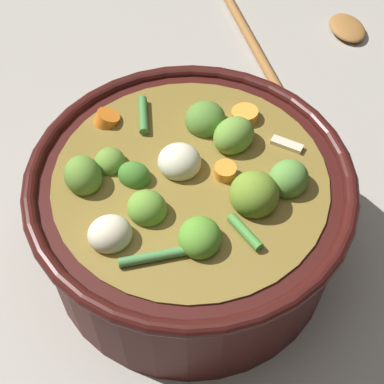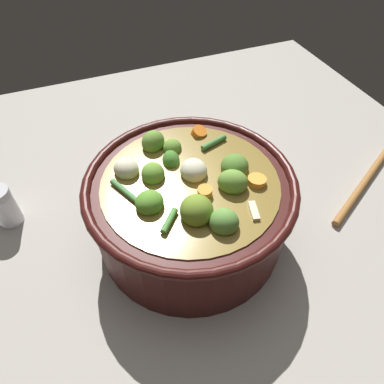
# 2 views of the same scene
# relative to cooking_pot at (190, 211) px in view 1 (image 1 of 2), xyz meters

# --- Properties ---
(ground_plane) EXTENTS (1.10, 1.10, 0.00)m
(ground_plane) POSITION_rel_cooking_pot_xyz_m (-0.00, -0.00, -0.07)
(ground_plane) COLOR #9E998E
(cooking_pot) EXTENTS (0.30, 0.30, 0.15)m
(cooking_pot) POSITION_rel_cooking_pot_xyz_m (0.00, 0.00, 0.00)
(cooking_pot) COLOR #38110F
(cooking_pot) RESTS_ON ground_plane
(wooden_spoon) EXTENTS (0.23, 0.23, 0.01)m
(wooden_spoon) POSITION_rel_cooking_pot_xyz_m (-0.37, 0.08, -0.06)
(wooden_spoon) COLOR #966230
(wooden_spoon) RESTS_ON ground_plane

